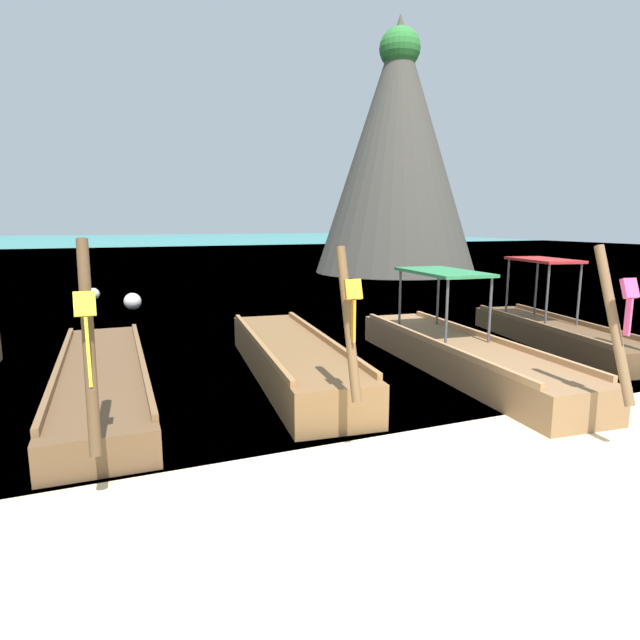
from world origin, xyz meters
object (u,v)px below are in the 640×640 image
at_px(mooring_buoy_far, 133,301).
at_px(longtail_boat_violet_ribbon, 557,332).
at_px(karst_rock, 399,151).
at_px(longtail_boat_yellow_ribbon, 102,378).
at_px(mooring_buoy_near, 93,294).
at_px(longtail_boat_orange_ribbon, 292,359).
at_px(longtail_boat_pink_ribbon, 462,354).

bearing_deg(mooring_buoy_far, longtail_boat_violet_ribbon, -46.33).
distance_m(karst_rock, mooring_buoy_far, 17.93).
distance_m(longtail_boat_yellow_ribbon, mooring_buoy_far, 8.77).
bearing_deg(mooring_buoy_near, longtail_boat_orange_ribbon, -74.03).
xyz_separation_m(longtail_boat_violet_ribbon, karst_rock, (5.98, 17.40, 6.22)).
distance_m(longtail_boat_yellow_ribbon, longtail_boat_violet_ribbon, 9.51).
xyz_separation_m(karst_rock, mooring_buoy_far, (-14.52, -8.44, -6.27)).
xyz_separation_m(longtail_boat_orange_ribbon, mooring_buoy_far, (-2.21, 9.04, -0.06)).
bearing_deg(longtail_boat_yellow_ribbon, mooring_buoy_near, 91.08).
bearing_deg(mooring_buoy_far, longtail_boat_pink_ribbon, -62.01).
bearing_deg(longtail_boat_violet_ribbon, longtail_boat_orange_ribbon, -179.18).
height_order(longtail_boat_yellow_ribbon, mooring_buoy_near, longtail_boat_yellow_ribbon).
bearing_deg(longtail_boat_yellow_ribbon, longtail_boat_orange_ribbon, -5.90).
distance_m(longtail_boat_pink_ribbon, mooring_buoy_far, 11.20).
relative_size(longtail_boat_orange_ribbon, longtail_boat_violet_ribbon, 1.09).
distance_m(longtail_boat_violet_ribbon, mooring_buoy_near, 15.25).
relative_size(longtail_boat_yellow_ribbon, longtail_boat_pink_ribbon, 1.02).
distance_m(longtail_boat_pink_ribbon, karst_rock, 21.46).
distance_m(longtail_boat_yellow_ribbon, karst_rock, 23.96).
relative_size(longtail_boat_violet_ribbon, karst_rock, 0.43).
bearing_deg(longtail_boat_violet_ribbon, karst_rock, 71.04).
bearing_deg(mooring_buoy_far, longtail_boat_orange_ribbon, -76.28).
distance_m(longtail_boat_orange_ribbon, karst_rock, 22.27).
bearing_deg(longtail_boat_pink_ribbon, longtail_boat_violet_ribbon, 15.96).
height_order(longtail_boat_pink_ribbon, mooring_buoy_near, longtail_boat_pink_ribbon).
distance_m(longtail_boat_orange_ribbon, longtail_boat_violet_ribbon, 6.34).
distance_m(mooring_buoy_near, mooring_buoy_far, 3.03).
bearing_deg(longtail_boat_orange_ribbon, mooring_buoy_far, 103.72).
distance_m(longtail_boat_yellow_ribbon, longtail_boat_orange_ribbon, 3.19).
relative_size(karst_rock, mooring_buoy_far, 24.77).
relative_size(longtail_boat_violet_ribbon, mooring_buoy_far, 10.67).
bearing_deg(karst_rock, mooring_buoy_near, -160.21).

